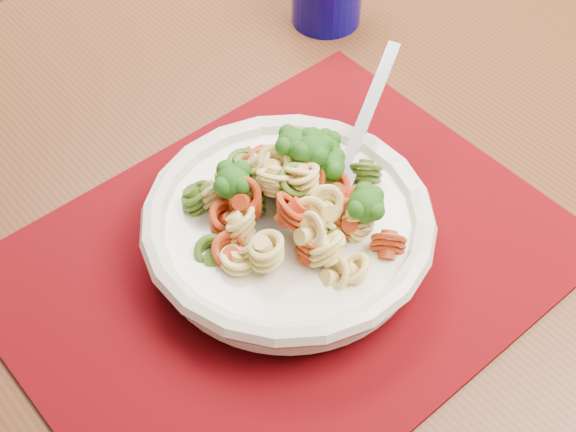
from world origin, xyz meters
TOP-DOWN VIEW (x-y plane):
  - dining_table at (-0.52, 0.00)m, footprint 1.42×1.04m
  - placemat at (-0.45, -0.05)m, footprint 0.49×0.41m
  - pasta_bowl at (-0.44, -0.04)m, footprint 0.24×0.24m
  - pasta_broccoli_heap at (-0.44, -0.04)m, footprint 0.20×0.20m
  - fork at (-0.39, -0.03)m, footprint 0.16×0.13m

SIDE VIEW (x-z plane):
  - dining_table at x=-0.52m, z-range 0.27..1.05m
  - placemat at x=-0.45m, z-range 0.78..0.78m
  - pasta_bowl at x=-0.44m, z-range 0.79..0.83m
  - fork at x=-0.39m, z-range 0.79..0.87m
  - pasta_broccoli_heap at x=-0.44m, z-range 0.80..0.86m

